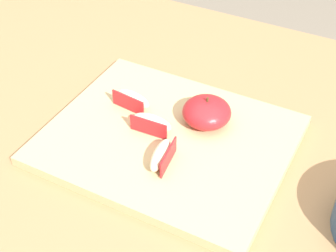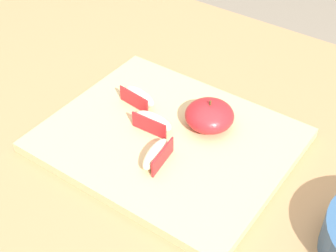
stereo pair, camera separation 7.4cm
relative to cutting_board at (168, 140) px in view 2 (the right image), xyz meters
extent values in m
cube|color=#9E754C|center=(-0.06, 0.04, -0.02)|extent=(1.36, 0.78, 0.03)
cube|color=#9E754C|center=(-0.68, 0.37, -0.40)|extent=(0.06, 0.06, 0.73)
cube|color=tan|center=(0.00, 0.00, 0.00)|extent=(0.36, 0.30, 0.02)
ellipsoid|color=#B21E23|center=(0.04, 0.06, 0.03)|extent=(0.08, 0.08, 0.04)
cylinder|color=#4C3319|center=(0.04, 0.06, 0.05)|extent=(0.00, 0.00, 0.01)
ellipsoid|color=beige|center=(-0.08, 0.04, 0.02)|extent=(0.07, 0.03, 0.03)
cube|color=#B21E23|center=(-0.09, 0.03, 0.02)|extent=(0.06, 0.01, 0.03)
ellipsoid|color=beige|center=(-0.03, 0.00, 0.02)|extent=(0.07, 0.02, 0.03)
cube|color=#B21E23|center=(-0.03, -0.01, 0.02)|extent=(0.06, 0.01, 0.03)
ellipsoid|color=beige|center=(0.02, -0.05, 0.02)|extent=(0.03, 0.07, 0.03)
cube|color=#B21E23|center=(0.03, -0.05, 0.02)|extent=(0.01, 0.06, 0.03)
camera|label=1|loc=(0.26, -0.50, 0.51)|focal=53.15mm
camera|label=2|loc=(0.33, -0.46, 0.51)|focal=53.15mm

